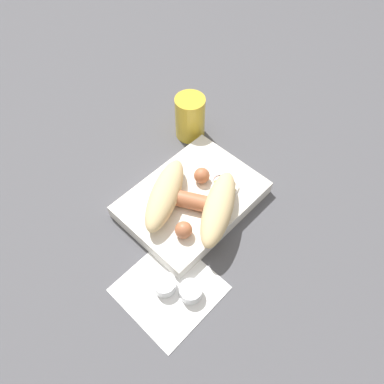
{
  "coord_description": "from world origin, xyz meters",
  "views": [
    {
      "loc": [
        0.31,
        0.29,
        0.64
      ],
      "look_at": [
        0.0,
        0.0,
        0.04
      ],
      "focal_mm": 35.0,
      "sensor_mm": 36.0,
      "label": 1
    }
  ],
  "objects_px": {
    "drink_glass": "(190,117)",
    "condiment_cup_far": "(191,292)",
    "food_tray": "(192,199)",
    "sausage": "(193,201)",
    "bread_roll": "(192,200)",
    "condiment_cup_near": "(165,285)"
  },
  "relations": [
    {
      "from": "drink_glass",
      "to": "condiment_cup_far",
      "type": "bearing_deg",
      "value": 44.06
    },
    {
      "from": "food_tray",
      "to": "sausage",
      "type": "distance_m",
      "value": 0.04
    },
    {
      "from": "bread_roll",
      "to": "condiment_cup_near",
      "type": "relative_size",
      "value": 5.67
    },
    {
      "from": "condiment_cup_far",
      "to": "drink_glass",
      "type": "relative_size",
      "value": 0.39
    },
    {
      "from": "food_tray",
      "to": "condiment_cup_far",
      "type": "bearing_deg",
      "value": 43.08
    },
    {
      "from": "food_tray",
      "to": "condiment_cup_near",
      "type": "xyz_separation_m",
      "value": [
        0.16,
        0.09,
        -0.0
      ]
    },
    {
      "from": "sausage",
      "to": "condiment_cup_near",
      "type": "relative_size",
      "value": 3.67
    },
    {
      "from": "sausage",
      "to": "condiment_cup_near",
      "type": "distance_m",
      "value": 0.16
    },
    {
      "from": "bread_roll",
      "to": "condiment_cup_near",
      "type": "xyz_separation_m",
      "value": [
        0.14,
        0.07,
        -0.04
      ]
    },
    {
      "from": "bread_roll",
      "to": "sausage",
      "type": "distance_m",
      "value": 0.01
    },
    {
      "from": "food_tray",
      "to": "drink_glass",
      "type": "bearing_deg",
      "value": -135.0
    },
    {
      "from": "bread_roll",
      "to": "drink_glass",
      "type": "relative_size",
      "value": 2.19
    },
    {
      "from": "bread_roll",
      "to": "condiment_cup_far",
      "type": "relative_size",
      "value": 5.67
    },
    {
      "from": "sausage",
      "to": "drink_glass",
      "type": "xyz_separation_m",
      "value": [
        -0.16,
        -0.16,
        0.0
      ]
    },
    {
      "from": "bread_roll",
      "to": "sausage",
      "type": "bearing_deg",
      "value": -164.17
    },
    {
      "from": "condiment_cup_near",
      "to": "condiment_cup_far",
      "type": "relative_size",
      "value": 1.0
    },
    {
      "from": "condiment_cup_near",
      "to": "condiment_cup_far",
      "type": "height_order",
      "value": "same"
    },
    {
      "from": "food_tray",
      "to": "sausage",
      "type": "xyz_separation_m",
      "value": [
        0.02,
        0.02,
        0.03
      ]
    },
    {
      "from": "food_tray",
      "to": "bread_roll",
      "type": "bearing_deg",
      "value": 43.99
    },
    {
      "from": "food_tray",
      "to": "bread_roll",
      "type": "relative_size",
      "value": 1.19
    },
    {
      "from": "bread_roll",
      "to": "drink_glass",
      "type": "height_order",
      "value": "drink_glass"
    },
    {
      "from": "food_tray",
      "to": "condiment_cup_far",
      "type": "relative_size",
      "value": 6.77
    }
  ]
}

